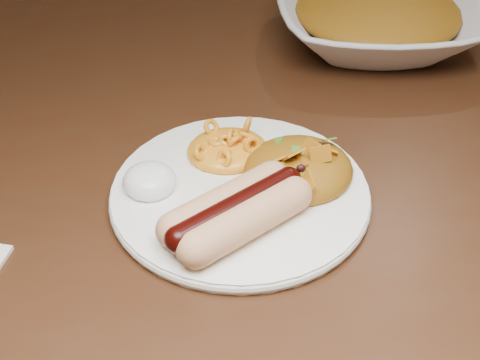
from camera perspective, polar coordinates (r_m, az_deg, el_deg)
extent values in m
cube|color=#33190B|center=(0.72, -5.00, 2.24)|extent=(1.60, 0.90, 0.04)
cylinder|color=white|center=(0.62, 0.00, -1.16)|extent=(0.30, 0.30, 0.01)
cylinder|color=#D5B37A|center=(0.56, 0.02, -3.79)|extent=(0.11, 0.08, 0.03)
cylinder|color=#D5B37A|center=(0.58, -0.64, -1.70)|extent=(0.11, 0.08, 0.03)
cylinder|color=#3C0603|center=(0.57, -0.32, -2.42)|extent=(0.12, 0.08, 0.02)
ellipsoid|color=orange|center=(0.65, -1.07, 3.36)|extent=(0.09, 0.08, 0.03)
ellipsoid|color=white|center=(0.62, -7.78, 0.43)|extent=(0.06, 0.06, 0.03)
ellipsoid|color=#AB2608|center=(0.63, 5.04, 1.39)|extent=(0.10, 0.10, 0.04)
imported|color=silver|center=(0.89, 11.56, 13.13)|extent=(0.30, 0.30, 0.06)
ellipsoid|color=#AB2608|center=(0.88, 11.71, 14.23)|extent=(0.25, 0.25, 0.05)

